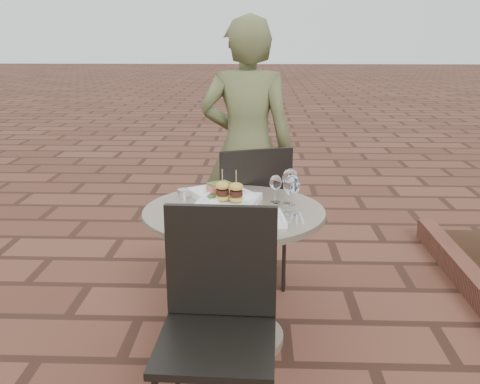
{
  "coord_description": "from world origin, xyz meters",
  "views": [
    {
      "loc": [
        0.26,
        -2.29,
        1.55
      ],
      "look_at": [
        0.17,
        0.22,
        0.82
      ],
      "focal_mm": 40.0,
      "sensor_mm": 36.0,
      "label": 1
    }
  ],
  "objects_px": {
    "chair_far": "(250,207)",
    "cafe_table": "(234,255)",
    "diner": "(247,149)",
    "plate_sliders": "(229,198)",
    "plate_salmon": "(219,192)",
    "chair_near": "(219,308)",
    "plate_tuna": "(260,218)"
  },
  "relations": [
    {
      "from": "chair_far",
      "to": "diner",
      "type": "relative_size",
      "value": 0.55
    },
    {
      "from": "plate_salmon",
      "to": "plate_tuna",
      "type": "relative_size",
      "value": 1.55
    },
    {
      "from": "cafe_table",
      "to": "plate_sliders",
      "type": "relative_size",
      "value": 2.65
    },
    {
      "from": "plate_tuna",
      "to": "chair_near",
      "type": "bearing_deg",
      "value": -107.62
    },
    {
      "from": "chair_near",
      "to": "plate_tuna",
      "type": "relative_size",
      "value": 3.84
    },
    {
      "from": "diner",
      "to": "plate_sliders",
      "type": "bearing_deg",
      "value": 89.59
    },
    {
      "from": "chair_far",
      "to": "plate_sliders",
      "type": "bearing_deg",
      "value": 58.65
    },
    {
      "from": "chair_far",
      "to": "plate_salmon",
      "type": "bearing_deg",
      "value": 46.12
    },
    {
      "from": "diner",
      "to": "plate_salmon",
      "type": "relative_size",
      "value": 4.5
    },
    {
      "from": "chair_near",
      "to": "chair_far",
      "type": "bearing_deg",
      "value": 87.68
    },
    {
      "from": "plate_salmon",
      "to": "chair_near",
      "type": "bearing_deg",
      "value": -86.01
    },
    {
      "from": "diner",
      "to": "plate_sliders",
      "type": "distance_m",
      "value": 0.85
    },
    {
      "from": "plate_salmon",
      "to": "chair_far",
      "type": "bearing_deg",
      "value": 66.55
    },
    {
      "from": "chair_far",
      "to": "plate_tuna",
      "type": "relative_size",
      "value": 3.84
    },
    {
      "from": "chair_far",
      "to": "chair_near",
      "type": "distance_m",
      "value": 1.27
    },
    {
      "from": "plate_sliders",
      "to": "diner",
      "type": "bearing_deg",
      "value": 85.44
    },
    {
      "from": "plate_salmon",
      "to": "plate_sliders",
      "type": "xyz_separation_m",
      "value": [
        0.06,
        -0.14,
        0.01
      ]
    },
    {
      "from": "diner",
      "to": "plate_sliders",
      "type": "height_order",
      "value": "diner"
    },
    {
      "from": "chair_far",
      "to": "plate_salmon",
      "type": "distance_m",
      "value": 0.45
    },
    {
      "from": "plate_sliders",
      "to": "chair_near",
      "type": "bearing_deg",
      "value": -89.99
    },
    {
      "from": "chair_near",
      "to": "cafe_table",
      "type": "bearing_deg",
      "value": 89.79
    },
    {
      "from": "plate_sliders",
      "to": "plate_tuna",
      "type": "height_order",
      "value": "plate_sliders"
    },
    {
      "from": "plate_sliders",
      "to": "plate_tuna",
      "type": "distance_m",
      "value": 0.3
    },
    {
      "from": "chair_near",
      "to": "plate_tuna",
      "type": "bearing_deg",
      "value": 74.52
    },
    {
      "from": "chair_far",
      "to": "plate_sliders",
      "type": "relative_size",
      "value": 2.74
    },
    {
      "from": "chair_far",
      "to": "cafe_table",
      "type": "bearing_deg",
      "value": 62.77
    },
    {
      "from": "chair_near",
      "to": "plate_sliders",
      "type": "bearing_deg",
      "value": 92.15
    },
    {
      "from": "plate_salmon",
      "to": "plate_tuna",
      "type": "height_order",
      "value": "plate_salmon"
    },
    {
      "from": "chair_near",
      "to": "plate_salmon",
      "type": "relative_size",
      "value": 2.48
    },
    {
      "from": "cafe_table",
      "to": "chair_near",
      "type": "xyz_separation_m",
      "value": [
        -0.03,
        -0.67,
        0.07
      ]
    },
    {
      "from": "plate_salmon",
      "to": "plate_sliders",
      "type": "distance_m",
      "value": 0.15
    },
    {
      "from": "chair_near",
      "to": "plate_salmon",
      "type": "bearing_deg",
      "value": 96.12
    }
  ]
}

